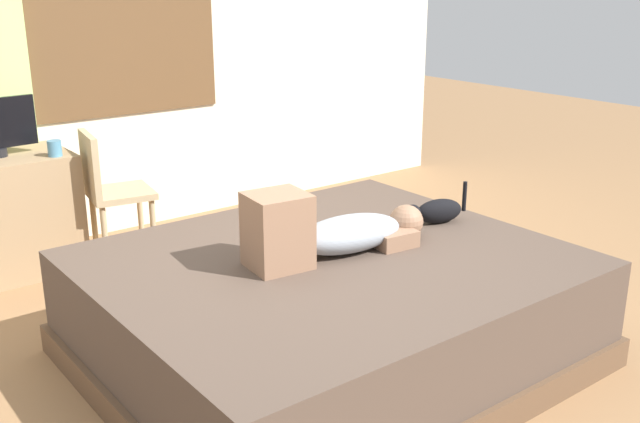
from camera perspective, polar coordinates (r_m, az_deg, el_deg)
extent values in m
plane|color=olive|center=(3.55, -0.62, -12.28)|extent=(16.00, 16.00, 0.00)
cube|color=beige|center=(5.31, -17.85, 13.50)|extent=(6.40, 0.12, 2.90)
cube|color=brown|center=(5.35, -14.78, 13.27)|extent=(1.34, 0.02, 1.12)
cube|color=white|center=(5.35, -14.78, 13.27)|extent=(1.26, 0.02, 1.04)
cube|color=brown|center=(3.63, 0.70, -10.27)|extent=(2.16, 1.86, 0.14)
cube|color=#4C3D33|center=(3.51, 0.71, -6.47)|extent=(2.10, 1.80, 0.39)
ellipsoid|color=#8C939E|center=(3.48, 2.24, -1.73)|extent=(0.59, 0.32, 0.17)
sphere|color=#8C664C|center=(3.67, 6.67, -0.79)|extent=(0.17, 0.17, 0.17)
cube|color=#8C664C|center=(3.27, -3.30, -1.49)|extent=(0.28, 0.27, 0.34)
cube|color=#8C664C|center=(3.62, 5.14, -1.78)|extent=(0.23, 0.30, 0.08)
ellipsoid|color=black|center=(3.92, 9.19, 0.03)|extent=(0.28, 0.18, 0.13)
sphere|color=black|center=(3.85, 7.20, -0.08)|extent=(0.08, 0.08, 0.08)
cylinder|color=black|center=(3.98, 11.10, 1.16)|extent=(0.03, 0.03, 0.16)
cylinder|color=teal|center=(4.70, -19.82, 4.62)|extent=(0.08, 0.08, 0.10)
cylinder|color=tan|center=(5.07, -13.68, -0.56)|extent=(0.04, 0.04, 0.44)
cylinder|color=tan|center=(4.79, -12.73, -1.58)|extent=(0.04, 0.04, 0.44)
cylinder|color=tan|center=(5.01, -17.03, -1.07)|extent=(0.04, 0.04, 0.44)
cylinder|color=tan|center=(4.73, -16.26, -2.14)|extent=(0.04, 0.04, 0.44)
cube|color=tan|center=(4.83, -15.15, 1.37)|extent=(0.44, 0.44, 0.04)
cube|color=tan|center=(4.74, -17.35, 3.51)|extent=(0.10, 0.38, 0.38)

